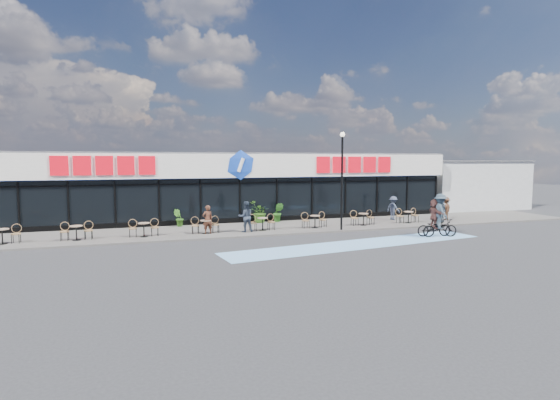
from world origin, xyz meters
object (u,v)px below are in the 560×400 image
at_px(potted_plant_left, 179,218).
at_px(pedestrian_b, 393,208).
at_px(potted_plant_mid, 278,212).
at_px(pedestrian_a, 442,211).
at_px(patron_left, 207,220).
at_px(patron_right, 246,217).
at_px(pedestrian_c, 446,208).
at_px(bistro_set_0, 3,234).
at_px(cyclist_a, 440,218).
at_px(lamp_post, 342,173).
at_px(potted_plant_right, 259,212).
at_px(cyclist_b, 434,221).

distance_m(potted_plant_left, pedestrian_b, 14.13).
distance_m(potted_plant_mid, pedestrian_a, 10.56).
relative_size(patron_left, patron_right, 0.91).
relative_size(pedestrian_a, pedestrian_c, 0.99).
bearing_deg(pedestrian_a, bistro_set_0, -82.05).
bearing_deg(cyclist_a, lamp_post, 142.08).
bearing_deg(potted_plant_left, cyclist_a, -29.85).
distance_m(bistro_set_0, pedestrian_c, 25.95).
height_order(lamp_post, potted_plant_right, lamp_post).
height_order(potted_plant_left, cyclist_a, cyclist_a).
relative_size(potted_plant_right, pedestrian_c, 0.90).
height_order(lamp_post, pedestrian_a, lamp_post).
xyz_separation_m(lamp_post, pedestrian_c, (8.59, 1.66, -2.53)).
bearing_deg(potted_plant_mid, patron_left, -147.87).
xyz_separation_m(bistro_set_0, cyclist_b, (21.38, -4.26, 0.29)).
height_order(lamp_post, bistro_set_0, lamp_post).
bearing_deg(lamp_post, patron_right, 169.97).
relative_size(lamp_post, pedestrian_a, 3.68).
height_order(potted_plant_right, pedestrian_b, pedestrian_b).
bearing_deg(patron_left, potted_plant_mid, -160.10).
distance_m(lamp_post, bistro_set_0, 17.63).
relative_size(potted_plant_mid, pedestrian_c, 0.81).
distance_m(potted_plant_left, cyclist_a, 15.03).
bearing_deg(potted_plant_mid, patron_right, -132.30).
height_order(patron_left, pedestrian_c, patron_left).
xyz_separation_m(potted_plant_left, pedestrian_a, (16.30, -3.49, 0.24)).
relative_size(potted_plant_right, patron_left, 0.88).
distance_m(pedestrian_b, cyclist_a, 6.17).
bearing_deg(cyclist_b, cyclist_a, -54.07).
bearing_deg(cyclist_b, pedestrian_b, 78.30).
height_order(potted_plant_mid, patron_right, patron_right).
bearing_deg(cyclist_a, patron_right, 156.26).
xyz_separation_m(pedestrian_a, pedestrian_c, (1.10, 0.96, 0.01)).
bearing_deg(pedestrian_c, pedestrian_b, -43.03).
distance_m(pedestrian_a, cyclist_b, 5.08).
xyz_separation_m(lamp_post, patron_left, (-7.56, 1.03, -2.51)).
bearing_deg(potted_plant_mid, pedestrian_a, -19.47).
distance_m(potted_plant_right, pedestrian_c, 12.59).
height_order(potted_plant_mid, cyclist_a, cyclist_a).
bearing_deg(potted_plant_mid, cyclist_a, -48.31).
xyz_separation_m(cyclist_a, cyclist_b, (-0.18, 0.25, -0.15)).
bearing_deg(potted_plant_left, pedestrian_a, -12.09).
distance_m(bistro_set_0, potted_plant_mid, 15.18).
relative_size(patron_left, pedestrian_a, 1.03).
bearing_deg(potted_plant_right, lamp_post, -48.61).
bearing_deg(bistro_set_0, pedestrian_c, 0.95).
bearing_deg(potted_plant_mid, pedestrian_b, -10.45).
xyz_separation_m(potted_plant_left, cyclist_a, (13.03, -7.48, 0.37)).
bearing_deg(cyclist_a, potted_plant_right, 136.59).
bearing_deg(bistro_set_0, pedestrian_b, 3.97).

